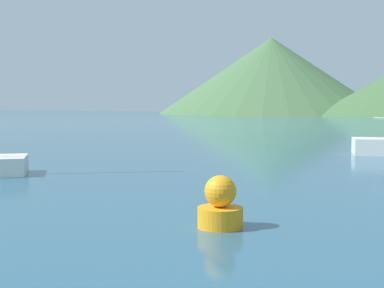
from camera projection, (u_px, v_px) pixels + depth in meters
buoy_marker at (220, 206)px, 9.98m from camera, size 0.86×0.86×0.98m
hill_west at (271, 76)px, 109.04m from camera, size 45.89×45.89×15.39m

